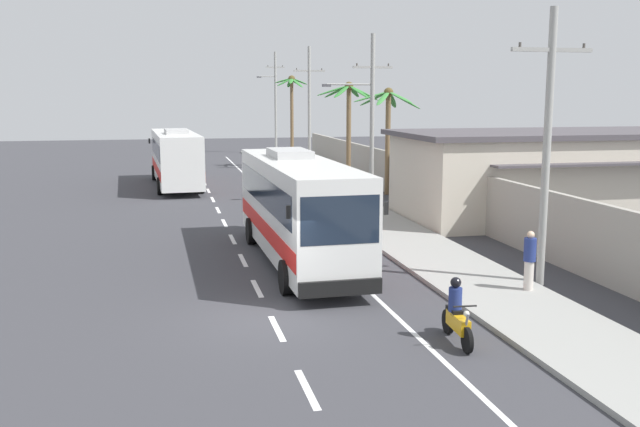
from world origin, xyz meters
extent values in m
plane|color=#3A3A3F|center=(0.00, 0.00, 0.00)|extent=(160.00, 160.00, 0.00)
cube|color=#999993|center=(6.80, 10.00, 0.07)|extent=(3.20, 90.00, 0.14)
cube|color=white|center=(0.00, -4.79, 0.00)|extent=(0.16, 2.00, 0.01)
cube|color=white|center=(0.00, -0.99, 0.00)|extent=(0.16, 2.00, 0.01)
cube|color=white|center=(0.00, 2.82, 0.00)|extent=(0.16, 2.00, 0.01)
cube|color=white|center=(0.00, 6.62, 0.00)|extent=(0.16, 2.00, 0.01)
cube|color=white|center=(0.00, 10.42, 0.00)|extent=(0.16, 2.00, 0.01)
cube|color=white|center=(0.00, 14.22, 0.00)|extent=(0.16, 2.00, 0.01)
cube|color=white|center=(0.00, 18.03, 0.00)|extent=(0.16, 2.00, 0.01)
cube|color=white|center=(0.00, 21.83, 0.00)|extent=(0.16, 2.00, 0.01)
cube|color=white|center=(0.00, 25.63, 0.00)|extent=(0.16, 2.00, 0.01)
cube|color=white|center=(0.00, 29.43, 0.00)|extent=(0.16, 2.00, 0.01)
cube|color=white|center=(0.00, 33.24, 0.00)|extent=(0.16, 2.00, 0.01)
cube|color=white|center=(0.00, 37.04, 0.00)|extent=(0.16, 2.00, 0.01)
cube|color=white|center=(0.00, 40.84, 0.00)|extent=(0.16, 2.00, 0.01)
cube|color=white|center=(0.00, 44.64, 0.00)|extent=(0.16, 2.00, 0.01)
cube|color=white|center=(0.00, 48.45, 0.00)|extent=(0.16, 2.00, 0.01)
cube|color=white|center=(3.25, 15.00, 0.00)|extent=(0.14, 70.00, 0.01)
cube|color=#9E998E|center=(10.60, 14.00, 1.25)|extent=(0.24, 60.00, 2.51)
cube|color=silver|center=(1.88, 6.00, 1.99)|extent=(2.60, 11.39, 3.20)
cube|color=#192333|center=(1.88, 6.20, 2.55)|extent=(2.62, 10.48, 1.02)
cube|color=#192333|center=(1.98, 0.37, 2.47)|extent=(2.22, 0.14, 1.34)
cube|color=red|center=(1.88, 6.00, 1.27)|extent=(2.64, 11.17, 0.58)
cube|color=black|center=(1.98, 0.28, 0.59)|extent=(2.37, 0.20, 0.44)
cube|color=#B7B7B7|center=(1.86, 7.42, 3.73)|extent=(1.37, 2.52, 0.28)
cube|color=black|center=(3.36, 0.60, 2.71)|extent=(0.12, 0.08, 0.36)
cube|color=black|center=(0.59, 0.55, 2.71)|extent=(0.12, 0.08, 0.36)
cylinder|color=black|center=(3.13, 2.05, 0.52)|extent=(0.34, 1.05, 1.04)
cylinder|color=black|center=(0.77, 2.01, 0.52)|extent=(0.34, 1.05, 1.04)
cylinder|color=black|center=(3.01, 9.43, 0.52)|extent=(0.34, 1.05, 1.04)
cylinder|color=black|center=(0.64, 9.39, 0.52)|extent=(0.34, 1.05, 1.04)
cube|color=white|center=(-1.88, 28.05, 1.94)|extent=(3.07, 11.74, 3.11)
cube|color=#192333|center=(-1.87, 27.85, 2.49)|extent=(3.05, 10.81, 0.99)
cube|color=#192333|center=(-2.18, 33.82, 2.41)|extent=(2.27, 0.22, 1.30)
cube|color=red|center=(-1.88, 28.05, 1.24)|extent=(3.10, 11.51, 0.56)
cube|color=black|center=(-2.18, 33.91, 0.59)|extent=(2.43, 0.29, 0.44)
cube|color=#B7B7B7|center=(-1.80, 26.60, 3.64)|extent=(1.49, 2.63, 0.28)
cube|color=black|center=(-3.58, 33.53, 2.64)|extent=(0.12, 0.09, 0.36)
cube|color=black|center=(-0.76, 33.68, 2.64)|extent=(0.12, 0.09, 0.36)
cylinder|color=black|center=(-3.30, 32.05, 0.52)|extent=(0.37, 1.06, 1.04)
cylinder|color=black|center=(-0.88, 32.18, 0.52)|extent=(0.37, 1.06, 1.04)
cylinder|color=black|center=(-2.91, 24.51, 0.52)|extent=(0.37, 1.06, 1.04)
cylinder|color=black|center=(-0.49, 24.63, 0.52)|extent=(0.37, 1.06, 1.04)
cylinder|color=black|center=(3.97, -3.62, 0.30)|extent=(0.14, 0.61, 0.60)
cylinder|color=black|center=(4.07, -2.27, 0.30)|extent=(0.16, 0.61, 0.60)
cube|color=gold|center=(4.01, -2.99, 0.52)|extent=(0.32, 1.11, 0.36)
cube|color=black|center=(4.04, -2.70, 0.72)|extent=(0.28, 0.62, 0.12)
cylinder|color=gray|center=(3.98, -3.50, 0.60)|extent=(0.08, 0.32, 0.67)
cylinder|color=black|center=(3.98, -3.40, 1.04)|extent=(0.56, 0.08, 0.04)
sphere|color=#EAEACC|center=(3.97, -3.52, 0.90)|extent=(0.14, 0.14, 0.14)
cylinder|color=navy|center=(4.03, -2.75, 1.01)|extent=(0.32, 0.32, 0.58)
sphere|color=black|center=(4.03, -2.75, 1.43)|extent=(0.26, 0.26, 0.26)
cylinder|color=beige|center=(7.75, 0.43, 0.58)|extent=(0.28, 0.28, 0.87)
cylinder|color=navy|center=(7.75, 0.43, 1.36)|extent=(0.36, 0.36, 0.69)
sphere|color=beige|center=(7.75, 0.43, 1.80)|extent=(0.22, 0.22, 0.22)
cylinder|color=#75388E|center=(7.35, 16.25, 0.55)|extent=(0.28, 0.28, 0.82)
cylinder|color=#75388E|center=(7.35, 16.25, 1.29)|extent=(0.36, 0.36, 0.65)
sphere|color=beige|center=(7.35, 16.25, 1.71)|extent=(0.20, 0.20, 0.20)
cylinder|color=#9E9E99|center=(8.61, 1.27, 4.19)|extent=(0.24, 0.24, 8.37)
cube|color=#9E9E99|center=(8.61, 1.27, 7.13)|extent=(2.59, 0.12, 0.12)
cylinder|color=#4C4742|center=(7.57, 1.27, 7.25)|extent=(0.08, 0.08, 0.16)
cylinder|color=#4C4742|center=(9.65, 1.27, 7.25)|extent=(0.08, 0.08, 0.16)
cylinder|color=#9E9E99|center=(8.36, 18.53, 4.52)|extent=(0.24, 0.24, 9.05)
cube|color=#9E9E99|center=(8.36, 18.53, 7.30)|extent=(2.17, 0.12, 0.12)
cylinder|color=#4C4742|center=(7.49, 18.53, 7.42)|extent=(0.08, 0.08, 0.16)
cylinder|color=#4C4742|center=(9.23, 18.53, 7.42)|extent=(0.08, 0.08, 0.16)
cylinder|color=#9E9E99|center=(7.11, 18.53, 6.40)|extent=(2.51, 0.09, 0.09)
cube|color=#4C4C51|center=(5.85, 18.53, 6.34)|extent=(0.44, 0.24, 0.14)
cylinder|color=#9E9E99|center=(8.52, 35.80, 4.77)|extent=(0.24, 0.24, 9.54)
cube|color=#9E9E99|center=(8.52, 35.80, 7.70)|extent=(2.46, 0.12, 0.12)
cylinder|color=#4C4742|center=(7.54, 35.80, 7.82)|extent=(0.08, 0.08, 0.16)
cylinder|color=#4C4742|center=(9.51, 35.80, 7.82)|extent=(0.08, 0.08, 0.16)
cylinder|color=#9E9E99|center=(8.64, 53.06, 5.09)|extent=(0.24, 0.24, 10.17)
cube|color=#9E9E99|center=(8.64, 53.06, 8.64)|extent=(1.85, 0.12, 0.12)
cylinder|color=#4C4742|center=(7.90, 53.06, 8.76)|extent=(0.08, 0.08, 0.16)
cylinder|color=#4C4742|center=(9.38, 53.06, 8.76)|extent=(0.08, 0.08, 0.16)
cylinder|color=#9E9E99|center=(7.81, 53.06, 7.72)|extent=(1.65, 0.09, 0.09)
cube|color=#4C4C51|center=(6.99, 53.06, 7.66)|extent=(0.44, 0.24, 0.14)
cylinder|color=brown|center=(10.30, 21.69, 2.98)|extent=(0.30, 0.30, 5.95)
ellipsoid|color=#3D893D|center=(11.26, 21.58, 5.54)|extent=(2.01, 0.58, 1.12)
ellipsoid|color=#3D893D|center=(10.79, 22.53, 5.57)|extent=(1.32, 1.91, 1.07)
ellipsoid|color=#3D893D|center=(9.66, 22.46, 5.64)|extent=(1.59, 1.81, 0.94)
ellipsoid|color=#3D893D|center=(9.26, 21.72, 5.75)|extent=(2.13, 0.42, 0.71)
ellipsoid|color=#3D893D|center=(9.70, 20.87, 5.67)|extent=(1.51, 1.89, 0.89)
ellipsoid|color=#3D893D|center=(10.68, 20.73, 5.72)|extent=(1.12, 2.09, 0.78)
sphere|color=brown|center=(10.30, 21.69, 6.00)|extent=(0.56, 0.56, 0.56)
cylinder|color=brown|center=(7.63, 38.46, 3.55)|extent=(0.27, 0.27, 7.10)
ellipsoid|color=#337F33|center=(8.30, 38.59, 6.96)|extent=(1.44, 0.62, 0.60)
ellipsoid|color=#337F33|center=(7.96, 39.07, 7.00)|extent=(0.99, 1.42, 0.51)
ellipsoid|color=#337F33|center=(7.60, 39.09, 6.85)|extent=(0.42, 1.33, 0.80)
ellipsoid|color=#337F33|center=(6.98, 38.70, 7.01)|extent=(1.46, 0.83, 0.50)
ellipsoid|color=#337F33|center=(7.01, 38.26, 6.89)|extent=(1.40, 0.75, 0.73)
ellipsoid|color=#337F33|center=(7.46, 37.79, 6.98)|extent=(0.71, 1.45, 0.56)
ellipsoid|color=#337F33|center=(7.97, 37.94, 6.83)|extent=(1.01, 1.29, 0.84)
sphere|color=brown|center=(7.63, 38.46, 7.15)|extent=(0.56, 0.56, 0.56)
cylinder|color=brown|center=(9.10, 26.13, 3.18)|extent=(0.30, 0.30, 6.37)
ellipsoid|color=#337F33|center=(10.06, 26.01, 5.98)|extent=(2.02, 0.60, 1.08)
ellipsoid|color=#337F33|center=(9.65, 26.99, 6.10)|extent=(1.43, 1.94, 0.86)
ellipsoid|color=#337F33|center=(8.48, 26.93, 6.08)|extent=(1.54, 1.86, 0.89)
ellipsoid|color=#337F33|center=(8.07, 26.20, 6.14)|extent=(2.13, 0.49, 0.76)
ellipsoid|color=#337F33|center=(8.43, 25.37, 6.08)|extent=(1.64, 1.79, 0.89)
ellipsoid|color=#337F33|center=(9.52, 25.22, 6.06)|extent=(1.19, 2.01, 0.94)
sphere|color=brown|center=(9.10, 26.13, 6.42)|extent=(0.56, 0.56, 0.56)
cube|color=beige|center=(15.46, 12.38, 1.96)|extent=(13.94, 6.92, 3.92)
cube|color=#4C474C|center=(15.46, 12.38, 4.04)|extent=(14.78, 7.34, 0.24)
cube|color=#4C474C|center=(15.46, 8.57, 2.94)|extent=(9.76, 0.80, 0.10)
camera|label=1|loc=(-2.64, -17.74, 5.80)|focal=39.27mm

